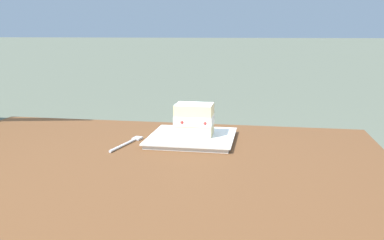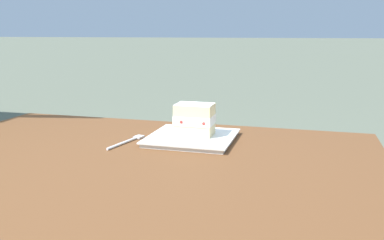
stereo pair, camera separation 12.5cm
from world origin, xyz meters
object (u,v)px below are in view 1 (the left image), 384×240
dessert_plate (192,138)px  dessert_fork (128,143)px  cake_slice (194,119)px  patio_table (137,201)px

dessert_plate → dessert_fork: size_ratio=1.50×
dessert_plate → cake_slice: size_ratio=2.22×
patio_table → cake_slice: 0.31m
patio_table → cake_slice: (-0.11, -0.24, 0.17)m
patio_table → dessert_fork: 0.21m
dessert_plate → cake_slice: cake_slice is taller
cake_slice → dessert_plate: bearing=64.8°
cake_slice → dessert_fork: bearing=24.7°
patio_table → dessert_plate: dessert_plate is taller
patio_table → dessert_fork: dessert_fork is taller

